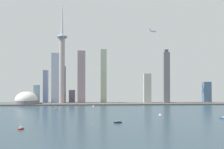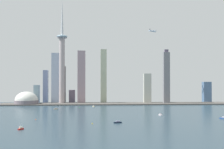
% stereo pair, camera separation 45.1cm
% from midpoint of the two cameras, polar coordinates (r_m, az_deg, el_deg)
% --- Properties ---
extents(ground_plane, '(6000.00, 6000.00, 0.00)m').
position_cam_midpoint_polar(ground_plane, '(400.73, 11.15, -12.01)').
color(ground_plane, '#293E4A').
extents(waterfront_pier, '(784.43, 77.62, 3.19)m').
position_cam_midpoint_polar(waterfront_pier, '(921.86, 2.75, -5.74)').
color(waterfront_pier, '#524E4A').
rests_on(waterfront_pier, ground).
extents(observation_tower, '(34.77, 34.77, 341.91)m').
position_cam_midpoint_polar(observation_tower, '(948.98, -9.81, 3.02)').
color(observation_tower, '#B1A1A1').
rests_on(observation_tower, ground).
extents(stadium_dome, '(73.57, 73.57, 52.91)m').
position_cam_midpoint_polar(stadium_dome, '(940.66, -16.48, -4.95)').
color(stadium_dome, slate).
rests_on(stadium_dome, ground).
extents(skyscraper_0, '(25.46, 21.48, 165.63)m').
position_cam_midpoint_polar(skyscraper_0, '(978.02, -11.03, -0.69)').
color(skyscraper_0, '#9EAEC6').
rests_on(skyscraper_0, ground).
extents(skyscraper_1, '(20.02, 16.25, 42.55)m').
position_cam_midpoint_polar(skyscraper_1, '(998.23, -7.88, -4.24)').
color(skyscraper_1, slate).
rests_on(skyscraper_1, ground).
extents(skyscraper_2, '(19.88, 18.85, 178.98)m').
position_cam_midpoint_polar(skyscraper_2, '(970.63, -1.69, -0.31)').
color(skyscraper_2, '#B5BB9D').
rests_on(skyscraper_2, ground).
extents(skyscraper_3, '(17.08, 18.80, 60.37)m').
position_cam_midpoint_polar(skyscraper_3, '(969.13, -14.58, -3.78)').
color(skyscraper_3, '#7F9AA9').
rests_on(skyscraper_3, ground).
extents(skyscraper_4, '(15.48, 20.36, 109.55)m').
position_cam_midpoint_polar(skyscraper_4, '(1005.27, -12.91, -2.29)').
color(skyscraper_4, slate).
rests_on(skyscraper_4, ground).
extents(skyscraper_5, '(25.05, 15.09, 172.31)m').
position_cam_midpoint_polar(skyscraper_5, '(953.86, -6.03, -0.49)').
color(skyscraper_5, '#A98D97').
rests_on(skyscraper_5, ground).
extents(skyscraper_6, '(19.71, 15.41, 174.16)m').
position_cam_midpoint_polar(skyscraper_6, '(944.51, 10.62, -0.58)').
color(skyscraper_6, slate).
rests_on(skyscraper_6, ground).
extents(skyscraper_7, '(18.28, 18.79, 127.64)m').
position_cam_midpoint_polar(skyscraper_7, '(1005.43, -9.64, -1.87)').
color(skyscraper_7, slate).
rests_on(skyscraper_7, ground).
extents(skyscraper_8, '(23.94, 17.85, 97.42)m').
position_cam_midpoint_polar(skyscraper_8, '(954.60, 6.93, -2.74)').
color(skyscraper_8, '#B8BAAD').
rests_on(skyscraper_8, ground).
extents(skyscraper_9, '(26.32, 21.72, 70.29)m').
position_cam_midpoint_polar(skyscraper_9, '(1036.66, 18.08, -3.31)').
color(skyscraper_9, slate).
rests_on(skyscraper_9, ground).
extents(boat_0, '(6.89, 13.46, 10.98)m').
position_cam_midpoint_polar(boat_0, '(834.10, -3.64, -6.23)').
color(boat_0, beige).
rests_on(boat_0, ground).
extents(boat_2, '(6.60, 10.53, 4.05)m').
position_cam_midpoint_polar(boat_2, '(641.33, 9.49, -7.76)').
color(boat_2, white).
rests_on(boat_2, ground).
extents(boat_3, '(11.20, 5.64, 10.41)m').
position_cam_midpoint_polar(boat_3, '(773.75, -10.97, -6.62)').
color(boat_3, beige).
rests_on(boat_3, ground).
extents(boat_5, '(7.67, 10.30, 9.33)m').
position_cam_midpoint_polar(boat_5, '(473.56, -17.49, -10.08)').
color(boat_5, '#AC211D').
rests_on(boat_5, ground).
extents(boat_6, '(14.86, 7.26, 4.11)m').
position_cam_midpoint_polar(boat_6, '(520.22, 1.13, -9.34)').
color(boat_6, black).
rests_on(boat_6, ground).
extents(boat_7, '(17.32, 15.64, 4.40)m').
position_cam_midpoint_polar(boat_7, '(615.77, 21.17, -7.97)').
color(boat_7, '#22478E').
rests_on(boat_7, ground).
extents(channel_buoy_0, '(1.72, 1.72, 2.69)m').
position_cam_midpoint_polar(channel_buoy_0, '(509.09, -3.90, -9.53)').
color(channel_buoy_0, yellow).
rests_on(channel_buoy_0, ground).
extents(channel_buoy_1, '(1.86, 1.86, 1.98)m').
position_cam_midpoint_polar(channel_buoy_1, '(810.56, -6.50, -6.41)').
color(channel_buoy_1, green).
rests_on(channel_buoy_1, ground).
extents(channel_buoy_2, '(1.79, 1.79, 2.18)m').
position_cam_midpoint_polar(channel_buoy_2, '(579.92, -14.74, -8.49)').
color(channel_buoy_2, '#E54C19').
rests_on(channel_buoy_2, ground).
extents(airplane, '(30.43, 28.72, 8.91)m').
position_cam_midpoint_polar(airplane, '(984.66, 8.00, 8.43)').
color(airplane, silver).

